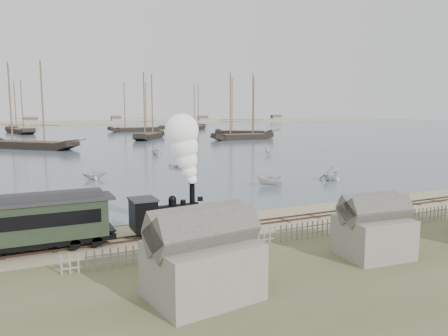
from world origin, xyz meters
name	(u,v)px	position (x,y,z in m)	size (l,w,h in m)	color
ground	(252,217)	(0.00, 0.00, 0.00)	(600.00, 600.00, 0.00)	tan
harbor_water	(62,130)	(0.00, 170.00, 0.03)	(600.00, 336.00, 0.06)	#495C68
rail_track	(264,222)	(0.00, -2.00, 0.04)	(120.00, 1.80, 0.16)	#3D2B21
picket_fence_west	(217,252)	(-6.50, -7.00, 0.00)	(19.00, 0.10, 1.20)	gray
picket_fence_east	(429,222)	(12.50, -7.50, 0.00)	(15.00, 0.10, 1.20)	gray
shed_left	(203,297)	(-10.00, -13.00, 0.00)	(5.00, 4.00, 4.10)	gray
shed_mid	(372,256)	(2.00, -12.00, 0.00)	(4.00, 3.50, 3.60)	gray
far_spit	(49,124)	(0.00, 250.00, 0.00)	(500.00, 20.00, 1.80)	tan
locomotive	(183,181)	(-6.92, -2.00, 3.96)	(6.86, 2.56, 8.55)	black
passenger_coach	(1,224)	(-19.01, -2.00, 2.11)	(13.73, 2.65, 3.34)	black
beached_dinghy	(15,240)	(-18.37, 0.23, 0.37)	(3.60, 2.57, 0.75)	beige
rowboat_0	(5,203)	(-19.19, 12.83, 0.48)	(4.04, 2.89, 0.84)	beige
rowboat_1	(94,173)	(-8.96, 26.43, 0.84)	(2.97, 2.56, 1.56)	beige
rowboat_2	(270,181)	(9.12, 12.03, 0.73)	(3.45, 1.30, 1.33)	beige
rowboat_3	(179,165)	(5.08, 32.71, 0.40)	(3.32, 2.37, 0.69)	beige
rowboat_4	(331,173)	(18.61, 12.53, 0.98)	(3.48, 3.00, 1.83)	beige
rowboat_5	(268,151)	(28.00, 43.55, 0.75)	(3.57, 1.34, 1.38)	beige
rowboat_7	(155,150)	(7.16, 52.88, 0.96)	(3.40, 2.93, 1.79)	beige
schooner_2	(28,105)	(-15.12, 78.48, 10.06)	(24.44, 5.64, 20.00)	black
schooner_3	(149,106)	(18.83, 98.30, 10.06)	(18.97, 4.38, 20.00)	black
schooner_4	(243,106)	(43.41, 83.80, 10.06)	(19.60, 4.52, 20.00)	black
schooner_5	(244,106)	(53.28, 101.65, 10.06)	(19.73, 4.55, 20.00)	black
schooner_7	(18,107)	(-16.67, 150.69, 10.06)	(24.31, 5.61, 20.00)	black
schooner_8	(136,107)	(26.54, 143.80, 10.06)	(23.18, 5.35, 20.00)	black
schooner_9	(197,107)	(54.64, 148.73, 10.06)	(20.89, 4.82, 20.00)	black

